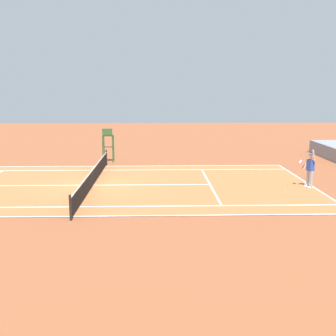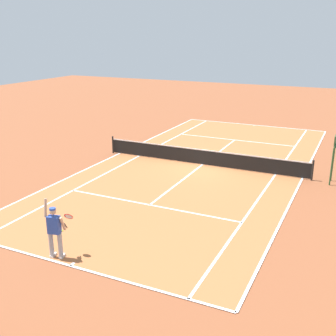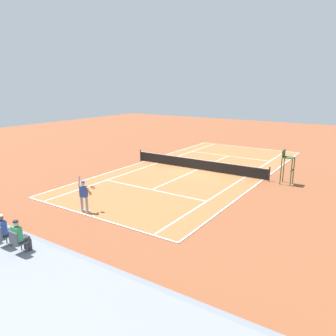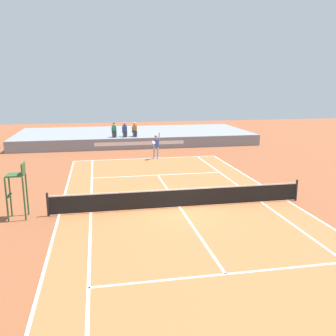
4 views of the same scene
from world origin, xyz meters
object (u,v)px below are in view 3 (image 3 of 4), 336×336
(spectator_seated_1, at_px, (4,231))
(umpire_chair, at_px, (287,163))
(tennis_player, at_px, (84,195))
(tennis_ball, at_px, (93,200))
(spectator_seated_0, at_px, (20,237))

(spectator_seated_1, height_order, umpire_chair, umpire_chair)
(spectator_seated_1, bearing_deg, tennis_player, -70.96)
(tennis_player, relative_size, umpire_chair, 0.85)
(spectator_seated_1, distance_m, tennis_ball, 8.01)
(umpire_chair, bearing_deg, spectator_seated_0, 74.04)
(spectator_seated_0, xyz_separation_m, tennis_player, (2.89, -5.63, -0.62))
(tennis_player, bearing_deg, tennis_ball, -55.86)
(tennis_ball, bearing_deg, umpire_chair, -131.65)
(spectator_seated_0, relative_size, tennis_ball, 18.60)
(spectator_seated_0, bearing_deg, spectator_seated_1, 0.00)
(spectator_seated_0, xyz_separation_m, umpire_chair, (-4.94, -17.27, -0.06))
(tennis_player, xyz_separation_m, tennis_ball, (1.09, -1.61, -0.96))
(tennis_player, height_order, tennis_ball, tennis_player)
(tennis_ball, xyz_separation_m, umpire_chair, (-8.92, -10.03, 1.52))
(spectator_seated_0, distance_m, umpire_chair, 17.96)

